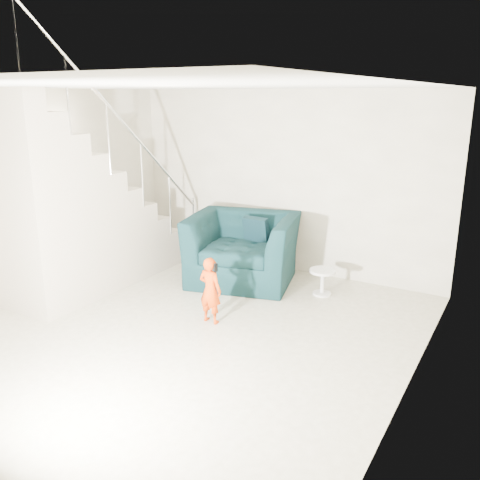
{
  "coord_description": "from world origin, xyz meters",
  "views": [
    {
      "loc": [
        3.26,
        -4.12,
        2.62
      ],
      "look_at": [
        0.15,
        1.2,
        0.85
      ],
      "focal_mm": 38.0,
      "sensor_mm": 36.0,
      "label": 1
    }
  ],
  "objects_px": {
    "armchair": "(243,249)",
    "toddler": "(210,290)",
    "side_table": "(323,278)",
    "staircase": "(79,222)"
  },
  "relations": [
    {
      "from": "armchair",
      "to": "toddler",
      "type": "bearing_deg",
      "value": -89.8
    },
    {
      "from": "armchair",
      "to": "toddler",
      "type": "distance_m",
      "value": 1.47
    },
    {
      "from": "side_table",
      "to": "staircase",
      "type": "relative_size",
      "value": 0.1
    },
    {
      "from": "toddler",
      "to": "staircase",
      "type": "bearing_deg",
      "value": 1.16
    },
    {
      "from": "side_table",
      "to": "toddler",
      "type": "bearing_deg",
      "value": -119.24
    },
    {
      "from": "staircase",
      "to": "armchair",
      "type": "bearing_deg",
      "value": 38.22
    },
    {
      "from": "toddler",
      "to": "staircase",
      "type": "xyz_separation_m",
      "value": [
        -2.14,
        0.03,
        0.54
      ]
    },
    {
      "from": "toddler",
      "to": "staircase",
      "type": "height_order",
      "value": "staircase"
    },
    {
      "from": "armchair",
      "to": "staircase",
      "type": "xyz_separation_m",
      "value": [
        -1.76,
        -1.39,
        0.47
      ]
    },
    {
      "from": "armchair",
      "to": "toddler",
      "type": "relative_size",
      "value": 1.84
    }
  ]
}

